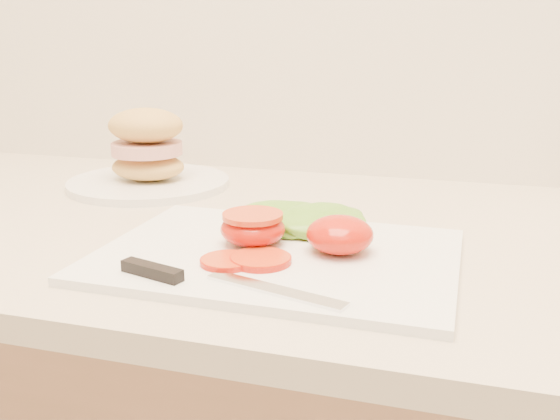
# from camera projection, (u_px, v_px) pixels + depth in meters

# --- Properties ---
(cutting_board) EXTENTS (0.39, 0.29, 0.01)m
(cutting_board) POSITION_uv_depth(u_px,v_px,m) (277.00, 256.00, 0.69)
(cutting_board) COLOR white
(cutting_board) RESTS_ON counter
(tomato_half_dome) EXTENTS (0.07, 0.07, 0.04)m
(tomato_half_dome) POSITION_uv_depth(u_px,v_px,m) (340.00, 234.00, 0.68)
(tomato_half_dome) COLOR red
(tomato_half_dome) RESTS_ON cutting_board
(tomato_half_cut) EXTENTS (0.07, 0.07, 0.04)m
(tomato_half_cut) POSITION_uv_depth(u_px,v_px,m) (253.00, 227.00, 0.71)
(tomato_half_cut) COLOR red
(tomato_half_cut) RESTS_ON cutting_board
(tomato_slice_0) EXTENTS (0.06, 0.06, 0.01)m
(tomato_slice_0) POSITION_uv_depth(u_px,v_px,m) (261.00, 259.00, 0.66)
(tomato_slice_0) COLOR #CF5925
(tomato_slice_0) RESTS_ON cutting_board
(tomato_slice_1) EXTENTS (0.06, 0.06, 0.01)m
(tomato_slice_1) POSITION_uv_depth(u_px,v_px,m) (227.00, 261.00, 0.65)
(tomato_slice_1) COLOR #CF5925
(tomato_slice_1) RESTS_ON cutting_board
(lettuce_leaf_0) EXTENTS (0.14, 0.10, 0.02)m
(lettuce_leaf_0) POSITION_uv_depth(u_px,v_px,m) (285.00, 219.00, 0.76)
(lettuce_leaf_0) COLOR #72B02E
(lettuce_leaf_0) RESTS_ON cutting_board
(lettuce_leaf_1) EXTENTS (0.14, 0.14, 0.03)m
(lettuce_leaf_1) POSITION_uv_depth(u_px,v_px,m) (324.00, 221.00, 0.76)
(lettuce_leaf_1) COLOR #72B02E
(lettuce_leaf_1) RESTS_ON cutting_board
(knife) EXTENTS (0.24, 0.06, 0.01)m
(knife) POSITION_uv_depth(u_px,v_px,m) (198.00, 278.00, 0.60)
(knife) COLOR silver
(knife) RESTS_ON cutting_board
(sandwich_plate) EXTENTS (0.26, 0.26, 0.13)m
(sandwich_plate) POSITION_uv_depth(u_px,v_px,m) (148.00, 158.00, 1.01)
(sandwich_plate) COLOR white
(sandwich_plate) RESTS_ON counter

